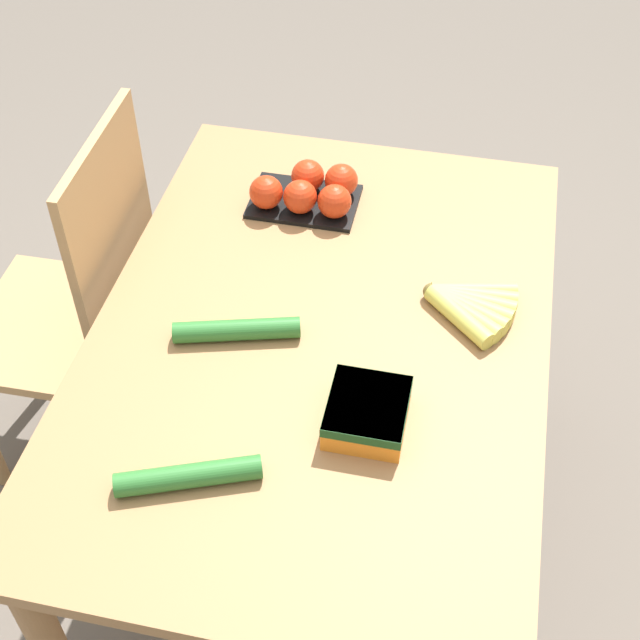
% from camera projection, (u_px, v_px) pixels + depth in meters
% --- Properties ---
extents(ground_plane, '(12.00, 12.00, 0.00)m').
position_uv_depth(ground_plane, '(320.00, 536.00, 2.22)').
color(ground_plane, '#665B51').
extents(dining_table, '(1.25, 0.86, 0.74)m').
position_uv_depth(dining_table, '(320.00, 368.00, 1.76)').
color(dining_table, '#9E7044').
rests_on(dining_table, ground_plane).
extents(chair, '(0.43, 0.41, 0.98)m').
position_uv_depth(chair, '(83.00, 311.00, 2.07)').
color(chair, tan).
rests_on(chair, ground_plane).
extents(banana_bunch, '(0.18, 0.18, 0.04)m').
position_uv_depth(banana_bunch, '(468.00, 304.00, 1.71)').
color(banana_bunch, brown).
rests_on(banana_bunch, dining_table).
extents(tomato_pack, '(0.16, 0.23, 0.08)m').
position_uv_depth(tomato_pack, '(309.00, 191.00, 1.92)').
color(tomato_pack, black).
rests_on(tomato_pack, dining_table).
extents(carrot_bag, '(0.15, 0.13, 0.06)m').
position_uv_depth(carrot_bag, '(367.00, 411.00, 1.51)').
color(carrot_bag, orange).
rests_on(carrot_bag, dining_table).
extents(cucumber_near, '(0.12, 0.24, 0.04)m').
position_uv_depth(cucumber_near, '(189.00, 476.00, 1.43)').
color(cucumber_near, '#2D702D').
rests_on(cucumber_near, dining_table).
extents(cucumber_far, '(0.10, 0.24, 0.04)m').
position_uv_depth(cucumber_far, '(237.00, 330.00, 1.66)').
color(cucumber_far, '#2D702D').
rests_on(cucumber_far, dining_table).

